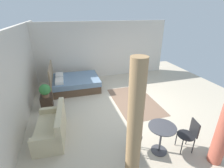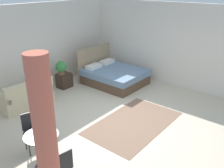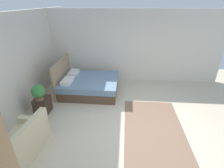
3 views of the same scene
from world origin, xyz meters
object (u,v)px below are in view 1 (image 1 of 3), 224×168
(nightstand, at_px, (47,102))
(cafe_chair_near_couch, at_px, (190,133))
(couch, at_px, (52,128))
(cafe_chair_near_window, at_px, (131,134))
(bed, at_px, (74,83))
(potted_plant, at_px, (45,90))
(balcony_table, at_px, (161,134))

(nightstand, height_order, cafe_chair_near_couch, cafe_chair_near_couch)
(couch, relative_size, cafe_chair_near_window, 1.78)
(nightstand, height_order, cafe_chair_near_window, cafe_chair_near_window)
(bed, relative_size, cafe_chair_near_couch, 2.43)
(nightstand, bearing_deg, potted_plant, -172.05)
(couch, relative_size, cafe_chair_near_couch, 1.81)
(cafe_chair_near_couch, bearing_deg, potted_plant, 49.41)
(cafe_chair_near_couch, bearing_deg, nightstand, 48.58)
(couch, bearing_deg, potted_plant, 8.34)
(nightstand, bearing_deg, cafe_chair_near_couch, -131.42)
(bed, xyz_separation_m, balcony_table, (-4.25, -1.69, 0.22))
(potted_plant, height_order, cafe_chair_near_window, potted_plant)
(balcony_table, bearing_deg, cafe_chair_near_window, 73.20)
(balcony_table, bearing_deg, potted_plant, 44.30)
(bed, relative_size, couch, 1.34)
(potted_plant, distance_m, cafe_chair_near_window, 3.34)
(couch, relative_size, balcony_table, 2.02)
(bed, relative_size, cafe_chair_near_window, 2.38)
(couch, xyz_separation_m, balcony_table, (-1.30, -2.53, 0.24))
(nightstand, relative_size, cafe_chair_near_window, 0.58)
(cafe_chair_near_window, relative_size, cafe_chair_near_couch, 1.02)
(nightstand, distance_m, balcony_table, 4.03)
(nightstand, xyz_separation_m, cafe_chair_near_window, (-2.71, -2.08, 0.27))
(bed, distance_m, nightstand, 1.71)
(balcony_table, bearing_deg, nightstand, 43.44)
(potted_plant, xyz_separation_m, cafe_chair_near_couch, (-2.95, -3.45, -0.24))
(cafe_chair_near_window, bearing_deg, potted_plant, 38.40)
(cafe_chair_near_window, bearing_deg, couch, 59.35)
(nightstand, xyz_separation_m, potted_plant, (-0.10, -0.01, 0.50))
(bed, distance_m, balcony_table, 4.58)
(balcony_table, xyz_separation_m, cafe_chair_near_couch, (-0.14, -0.70, -0.01))
(couch, relative_size, potted_plant, 3.24)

